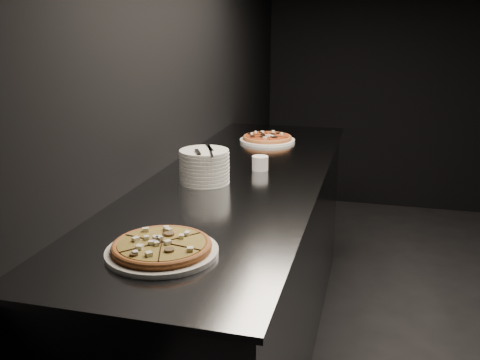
% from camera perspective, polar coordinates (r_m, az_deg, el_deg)
% --- Properties ---
extents(wall_left, '(0.02, 5.00, 2.80)m').
position_cam_1_polar(wall_left, '(2.41, -8.80, 12.19)').
color(wall_left, black).
rests_on(wall_left, floor).
extents(counter, '(0.74, 2.44, 0.92)m').
position_cam_1_polar(counter, '(2.54, -0.04, -9.51)').
color(counter, slate).
rests_on(counter, floor).
extents(pizza_mushroom, '(0.35, 0.35, 0.04)m').
position_cam_1_polar(pizza_mushroom, '(1.59, -8.33, -7.17)').
color(pizza_mushroom, white).
rests_on(pizza_mushroom, counter).
extents(pizza_tomato, '(0.33, 0.33, 0.04)m').
position_cam_1_polar(pizza_tomato, '(3.04, 2.94, 4.45)').
color(pizza_tomato, white).
rests_on(pizza_tomato, counter).
extents(plate_stack, '(0.21, 0.21, 0.14)m').
position_cam_1_polar(plate_stack, '(2.26, -3.82, 1.48)').
color(plate_stack, white).
rests_on(plate_stack, counter).
extents(cutlery, '(0.09, 0.22, 0.01)m').
position_cam_1_polar(cutlery, '(2.22, -3.78, 3.18)').
color(cutlery, '#B7B9BE').
rests_on(cutlery, plate_stack).
extents(ramekin, '(0.07, 0.07, 0.07)m').
position_cam_1_polar(ramekin, '(2.45, 2.15, 1.86)').
color(ramekin, silver).
rests_on(ramekin, counter).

